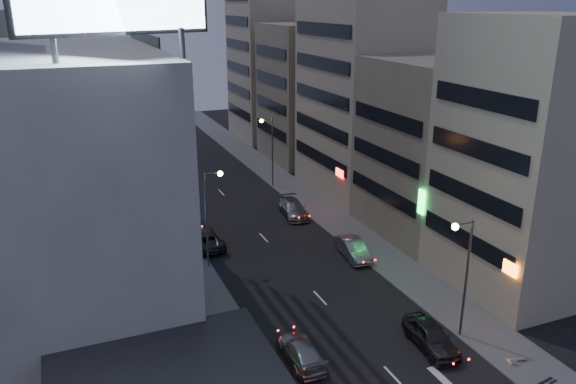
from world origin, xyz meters
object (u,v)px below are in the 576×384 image
parked_car_right_near (431,336)px  parked_car_right_far (293,208)px  scooter_silver_b (524,350)px  parked_car_right_mid (353,249)px  scooter_black_b (552,369)px  parked_car_left (204,239)px  road_car_silver (301,351)px

parked_car_right_near → parked_car_right_far: bearing=93.3°
scooter_silver_b → parked_car_right_mid: bearing=22.5°
parked_car_right_far → scooter_black_b: parked_car_right_far is taller
parked_car_left → parked_car_right_far: bearing=-161.4°
parked_car_left → scooter_silver_b: bearing=117.8°
scooter_black_b → scooter_silver_b: scooter_black_b is taller
parked_car_right_near → scooter_black_b: bearing=-43.3°
parked_car_right_mid → scooter_silver_b: size_ratio=2.80×
parked_car_left → road_car_silver: (1.21, -18.63, -0.10)m
parked_car_right_near → parked_car_right_far: size_ratio=0.90×
scooter_black_b → parked_car_left: bearing=19.4°
road_car_silver → scooter_black_b: (12.70, -7.07, -0.04)m
parked_car_right_near → scooter_silver_b: size_ratio=2.86×
parked_car_left → scooter_black_b: 29.23m
parked_car_right_mid → road_car_silver: bearing=-124.8°
parked_car_right_near → parked_car_left: (-9.34, 20.45, -0.04)m
scooter_silver_b → scooter_black_b: bearing=-164.9°
parked_car_left → road_car_silver: bearing=91.1°
parked_car_right_near → parked_car_right_far: 24.50m
parked_car_right_near → parked_car_right_mid: parked_car_right_near is taller
parked_car_left → scooter_silver_b: 27.39m
parked_car_right_far → scooter_silver_b: parked_car_right_far is taller
parked_car_right_far → scooter_black_b: 29.94m
scooter_black_b → parked_car_right_mid: bearing=-0.8°
parked_car_right_far → scooter_silver_b: bearing=-74.9°
parked_car_right_far → scooter_black_b: (3.56, -29.73, -0.13)m
scooter_black_b → road_car_silver: bearing=51.9°
parked_car_left → parked_car_right_far: parked_car_left is taller
parked_car_left → parked_car_right_far: (10.35, 4.02, -0.01)m
parked_car_right_near → parked_car_left: bearing=120.2°
parked_car_left → scooter_black_b: (13.91, -25.70, -0.14)m
parked_car_right_near → scooter_silver_b: bearing=-29.5°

